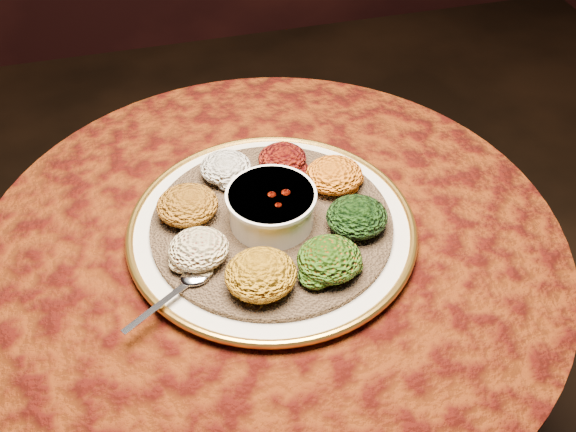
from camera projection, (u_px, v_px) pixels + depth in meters
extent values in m
cylinder|color=black|center=(275.00, 369.00, 1.32)|extent=(0.12, 0.12, 0.68)
cylinder|color=black|center=(272.00, 251.00, 1.07)|extent=(0.80, 0.80, 0.04)
cylinder|color=#471806|center=(273.00, 305.00, 1.17)|extent=(0.93, 0.93, 0.34)
cylinder|color=#471806|center=(271.00, 240.00, 1.05)|extent=(0.96, 0.96, 0.01)
cylinder|color=beige|center=(272.00, 229.00, 1.04)|extent=(0.59, 0.59, 0.02)
torus|color=gold|center=(272.00, 226.00, 1.04)|extent=(0.47, 0.47, 0.01)
cylinder|color=brown|center=(272.00, 223.00, 1.03)|extent=(0.51, 0.51, 0.01)
cylinder|color=white|center=(271.00, 208.00, 1.01)|extent=(0.13, 0.13, 0.06)
cylinder|color=white|center=(271.00, 195.00, 0.99)|extent=(0.14, 0.14, 0.01)
cylinder|color=#621104|center=(271.00, 199.00, 1.00)|extent=(0.11, 0.11, 0.01)
ellipsoid|color=silver|center=(195.00, 277.00, 0.94)|extent=(0.05, 0.03, 0.01)
cube|color=silver|center=(158.00, 306.00, 0.90)|extent=(0.11, 0.08, 0.00)
ellipsoid|color=silver|center=(226.00, 168.00, 1.09)|extent=(0.09, 0.08, 0.04)
ellipsoid|color=black|center=(282.00, 159.00, 1.11)|extent=(0.08, 0.08, 0.04)
ellipsoid|color=#A25B0D|center=(334.00, 175.00, 1.08)|extent=(0.10, 0.09, 0.05)
ellipsoid|color=black|center=(357.00, 217.00, 1.00)|extent=(0.10, 0.09, 0.05)
ellipsoid|color=#A3350A|center=(329.00, 259.00, 0.94)|extent=(0.10, 0.09, 0.05)
ellipsoid|color=#B1760F|center=(261.00, 274.00, 0.92)|extent=(0.11, 0.10, 0.05)
ellipsoid|color=#710609|center=(199.00, 249.00, 0.96)|extent=(0.09, 0.09, 0.04)
ellipsoid|color=#885210|center=(187.00, 205.00, 1.02)|extent=(0.10, 0.09, 0.05)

